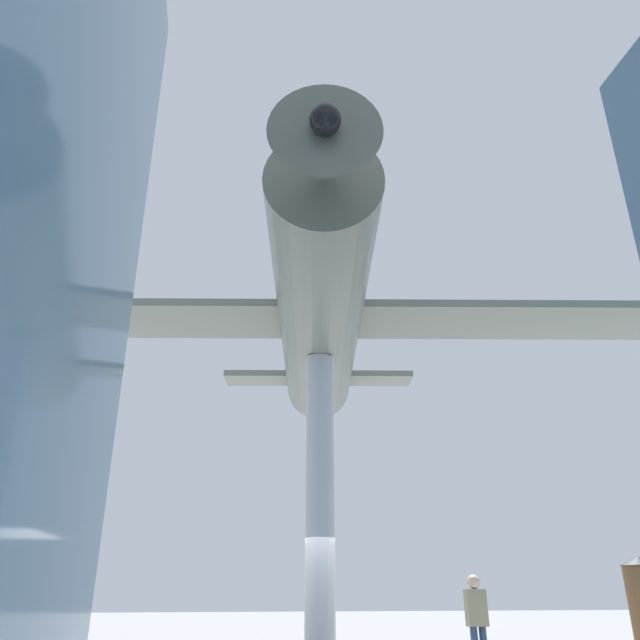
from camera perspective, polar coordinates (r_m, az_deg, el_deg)
support_pylon_central at (r=13.59m, az=0.00°, el=-16.32°), size 0.61×0.61×6.41m
suspended_airplane at (r=14.50m, az=0.01°, el=0.41°), size 17.92×12.67×3.42m
visitor_person at (r=13.86m, az=14.14°, el=-24.76°), size 0.40×0.27×1.80m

